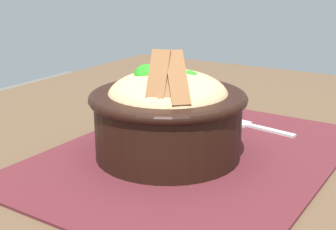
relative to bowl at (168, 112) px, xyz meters
name	(u,v)px	position (x,y,z in m)	size (l,w,h in m)	color
table	(167,212)	(-0.01, -0.01, -0.12)	(1.18, 0.88, 0.76)	#4C3826
placemat	(193,155)	(0.02, -0.02, -0.06)	(0.42, 0.31, 0.00)	#47191E
bowl	(168,112)	(0.00, 0.00, 0.00)	(0.19, 0.19, 0.13)	black
fork	(251,126)	(0.15, -0.05, -0.05)	(0.04, 0.12, 0.00)	#B3B3B3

